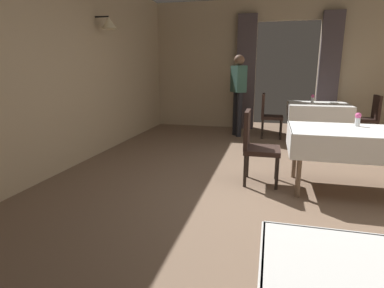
# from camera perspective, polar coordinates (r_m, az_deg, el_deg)

# --- Properties ---
(ground) EXTENTS (10.08, 10.08, 0.00)m
(ground) POSITION_cam_1_polar(r_m,az_deg,el_deg) (3.91, 17.83, -8.54)
(ground) COLOR #7A604C
(wall_left) EXTENTS (0.49, 8.40, 3.00)m
(wall_left) POSITION_cam_1_polar(r_m,az_deg,el_deg) (4.64, -25.10, 13.26)
(wall_left) COLOR tan
(wall_left) RESTS_ON ground
(wall_back) EXTENTS (6.40, 0.27, 3.00)m
(wall_back) POSITION_cam_1_polar(r_m,az_deg,el_deg) (7.82, 16.86, 13.66)
(wall_back) COLOR tan
(wall_back) RESTS_ON ground
(dining_table_mid) EXTENTS (1.48, 0.92, 0.75)m
(dining_table_mid) POSITION_cam_1_polar(r_m,az_deg,el_deg) (4.07, 27.64, 1.04)
(dining_table_mid) COLOR #7A604C
(dining_table_mid) RESTS_ON ground
(dining_table_far) EXTENTS (1.18, 1.07, 0.75)m
(dining_table_far) POSITION_cam_1_polar(r_m,az_deg,el_deg) (6.85, 22.05, 6.03)
(dining_table_far) COLOR #7A604C
(dining_table_far) RESTS_ON ground
(chair_mid_left) EXTENTS (0.44, 0.44, 0.93)m
(chair_mid_left) POSITION_cam_1_polar(r_m,az_deg,el_deg) (4.00, 11.60, 0.08)
(chair_mid_left) COLOR black
(chair_mid_left) RESTS_ON ground
(chair_far_left) EXTENTS (0.45, 0.44, 0.93)m
(chair_far_left) POSITION_cam_1_polar(r_m,az_deg,el_deg) (6.82, 13.79, 5.45)
(chair_far_left) COLOR black
(chair_far_left) RESTS_ON ground
(chair_far_right) EXTENTS (0.44, 0.44, 0.93)m
(chair_far_right) POSITION_cam_1_polar(r_m,az_deg,el_deg) (7.16, 29.61, 4.44)
(chair_far_right) COLOR black
(chair_far_right) RESTS_ON ground
(flower_vase_mid) EXTENTS (0.07, 0.07, 0.17)m
(flower_vase_mid) POSITION_cam_1_polar(r_m,az_deg,el_deg) (4.29, 28.06, 4.07)
(flower_vase_mid) COLOR silver
(flower_vase_mid) RESTS_ON dining_table_mid
(flower_vase_far) EXTENTS (0.07, 0.07, 0.17)m
(flower_vase_far) POSITION_cam_1_polar(r_m,az_deg,el_deg) (6.99, 21.18, 7.82)
(flower_vase_far) COLOR silver
(flower_vase_far) RESTS_ON dining_table_far
(plate_far_b) EXTENTS (0.21, 0.21, 0.01)m
(plate_far_b) POSITION_cam_1_polar(r_m,az_deg,el_deg) (6.66, 20.74, 6.88)
(plate_far_b) COLOR white
(plate_far_b) RESTS_ON dining_table_far
(plate_far_c) EXTENTS (0.18, 0.18, 0.01)m
(plate_far_c) POSITION_cam_1_polar(r_m,az_deg,el_deg) (7.08, 24.51, 6.88)
(plate_far_c) COLOR white
(plate_far_c) RESTS_ON dining_table_far
(plate_far_d) EXTENTS (0.21, 0.21, 0.01)m
(plate_far_d) POSITION_cam_1_polar(r_m,az_deg,el_deg) (7.18, 18.48, 7.47)
(plate_far_d) COLOR white
(plate_far_d) RESTS_ON dining_table_far
(person_waiter_by_doorway) EXTENTS (0.37, 0.42, 1.72)m
(person_waiter_by_doorway) POSITION_cam_1_polar(r_m,az_deg,el_deg) (6.81, 8.45, 9.99)
(person_waiter_by_doorway) COLOR black
(person_waiter_by_doorway) RESTS_ON ground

